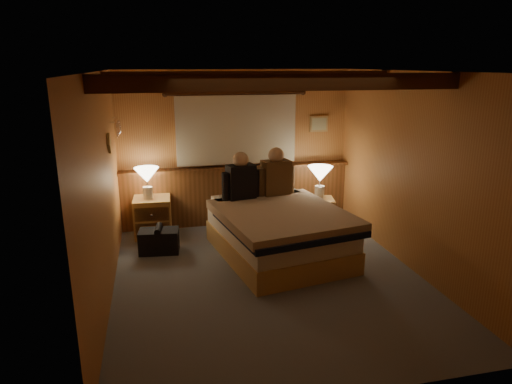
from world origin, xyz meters
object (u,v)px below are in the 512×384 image
object	(u,v)px
bed	(279,232)
person_left	(241,179)
person_right	(276,175)
nightstand_right	(318,214)
nightstand_left	(153,217)
lamp_left	(147,177)
duffel_bag	(159,241)
lamp_right	(320,176)

from	to	relation	value
bed	person_left	world-z (taller)	person_left
bed	person_right	world-z (taller)	person_right
bed	nightstand_right	distance (m)	1.22
person_left	person_right	distance (m)	0.54
nightstand_right	person_left	xyz separation A→B (m)	(-1.26, -0.25, 0.69)
nightstand_left	bed	bearing A→B (deg)	-32.47
lamp_left	person_left	distance (m)	1.38
lamp_left	duffel_bag	xyz separation A→B (m)	(0.12, -0.64, -0.74)
person_left	person_right	size ratio (longest dim) A/B	0.97
person_left	duffel_bag	distance (m)	1.39
nightstand_right	person_right	bearing A→B (deg)	-155.89
nightstand_left	lamp_left	distance (m)	0.62
lamp_left	nightstand_right	bearing A→B (deg)	-6.18
bed	lamp_left	world-z (taller)	lamp_left
nightstand_left	duffel_bag	xyz separation A→B (m)	(0.07, -0.65, -0.13)
person_left	bed	bearing A→B (deg)	-68.83
duffel_bag	lamp_left	bearing A→B (deg)	106.92
nightstand_right	person_left	bearing A→B (deg)	-156.63
nightstand_left	person_right	distance (m)	1.93
lamp_right	person_left	size ratio (longest dim) A/B	0.73
nightstand_right	duffel_bag	distance (m)	2.45
nightstand_right	person_right	world-z (taller)	person_right
lamp_left	lamp_right	bearing A→B (deg)	-5.03
nightstand_left	person_left	distance (m)	1.49
nightstand_right	lamp_left	bearing A→B (deg)	-174.18
nightstand_left	duffel_bag	world-z (taller)	nightstand_left
bed	duffel_bag	size ratio (longest dim) A/B	3.86
duffel_bag	nightstand_right	bearing A→B (deg)	15.05
bed	nightstand_right	bearing A→B (deg)	34.36
lamp_right	person_right	xyz separation A→B (m)	(-0.75, -0.21, 0.10)
nightstand_right	duffel_bag	bearing A→B (deg)	-159.43
person_right	person_left	bearing A→B (deg)	-179.55
lamp_left	duffel_bag	distance (m)	0.99
nightstand_left	nightstand_right	bearing A→B (deg)	-3.97
lamp_left	person_right	distance (m)	1.86
nightstand_left	lamp_right	bearing A→B (deg)	-2.80
nightstand_left	person_right	bearing A→B (deg)	-11.53
lamp_right	person_right	bearing A→B (deg)	-164.66
person_left	lamp_left	bearing A→B (deg)	145.63
lamp_left	person_left	xyz separation A→B (m)	(1.28, -0.53, 0.02)
lamp_right	lamp_left	bearing A→B (deg)	174.97
duffel_bag	person_left	bearing A→B (deg)	11.97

